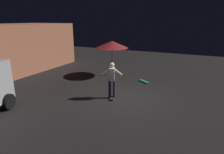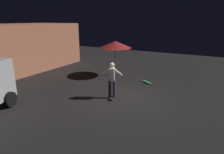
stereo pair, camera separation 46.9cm
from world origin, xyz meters
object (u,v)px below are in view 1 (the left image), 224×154
object	(u,v)px
patio_umbrella	(112,44)
skateboard_spare	(144,81)
skateboard_ridden	(112,97)
skater	(112,77)

from	to	relation	value
patio_umbrella	skateboard_spare	size ratio (longest dim) A/B	3.06
skateboard_ridden	skater	distance (m)	0.98
skateboard_spare	skater	world-z (taller)	skater
skateboard_spare	skater	distance (m)	3.25
patio_umbrella	skater	bearing A→B (deg)	-154.25
skater	skateboard_ridden	bearing A→B (deg)	0.00
skateboard_spare	skater	bearing A→B (deg)	166.94
skateboard_ridden	skateboard_spare	distance (m)	3.10
patio_umbrella	skateboard_ridden	size ratio (longest dim) A/B	2.89
skateboard_ridden	skateboard_spare	bearing A→B (deg)	-13.06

